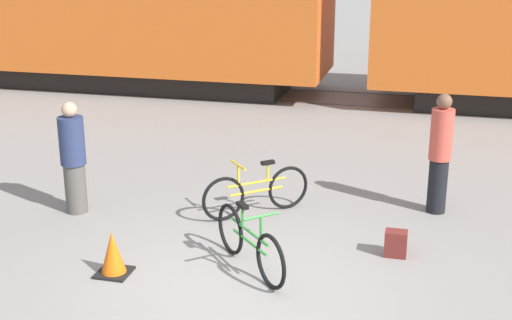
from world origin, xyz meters
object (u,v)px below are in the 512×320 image
at_px(bicycle_green, 250,243).
at_px(backpack, 396,244).
at_px(person_in_navy, 73,158).
at_px(bicycle_yellow, 256,192).
at_px(person_in_red, 440,153).
at_px(traffic_cone, 113,255).

bearing_deg(bicycle_green, backpack, 25.77).
bearing_deg(person_in_navy, backpack, -81.13).
relative_size(bicycle_yellow, bicycle_green, 1.01).
xyz_separation_m(bicycle_yellow, bicycle_green, (0.35, -1.75, 0.00)).
relative_size(bicycle_yellow, person_in_red, 0.75).
bearing_deg(person_in_red, bicycle_green, 130.44).
distance_m(person_in_red, traffic_cone, 4.87).
relative_size(bicycle_green, backpack, 3.87).
distance_m(bicycle_yellow, backpack, 2.27).
relative_size(bicycle_yellow, traffic_cone, 2.42).
xyz_separation_m(person_in_red, person_in_navy, (-5.15, -1.30, -0.07)).
bearing_deg(backpack, bicycle_green, -154.23).
bearing_deg(bicycle_green, traffic_cone, -161.74).
bearing_deg(backpack, person_in_navy, 175.39).
distance_m(person_in_red, person_in_navy, 5.31).
xyz_separation_m(person_in_navy, backpack, (4.67, -0.38, -0.66)).
height_order(bicycle_green, person_in_red, person_in_red).
xyz_separation_m(bicycle_yellow, person_in_red, (2.55, 0.75, 0.55)).
bearing_deg(traffic_cone, bicycle_green, 18.26).
relative_size(bicycle_green, traffic_cone, 2.39).
distance_m(bicycle_green, backpack, 1.91).
relative_size(person_in_navy, backpack, 4.90).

